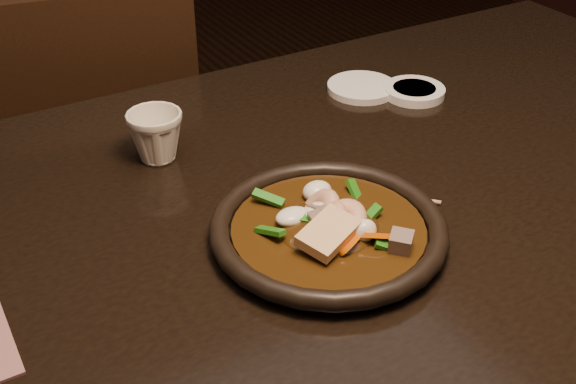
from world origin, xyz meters
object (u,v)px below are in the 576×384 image
table (358,219)px  plate (328,230)px  tea_cup (156,135)px  chair (103,157)px

table → plate: bearing=-139.8°
plate → tea_cup: 0.32m
chair → tea_cup: chair is taller
chair → plate: size_ratio=2.94×
table → chair: bearing=106.4°
table → plate: 0.19m
chair → tea_cup: bearing=95.1°
plate → table: bearing=40.2°
plate → tea_cup: (-0.11, 0.30, 0.03)m
table → tea_cup: (-0.24, 0.20, 0.12)m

